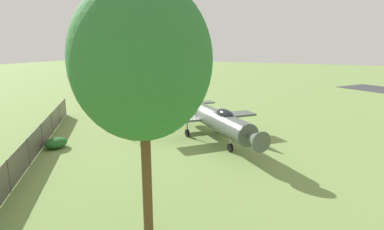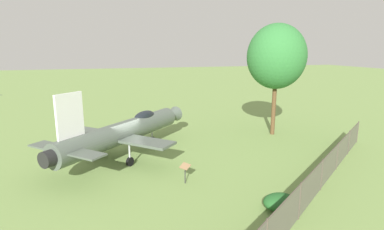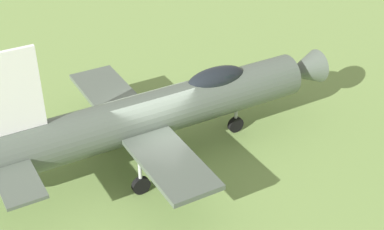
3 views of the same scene
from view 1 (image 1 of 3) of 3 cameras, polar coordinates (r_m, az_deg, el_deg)
ground_plane at (r=24.64m, az=3.21°, el=-4.30°), size 200.00×200.00×0.00m
display_jet at (r=23.84m, az=3.64°, el=-0.30°), size 10.90×11.03×5.06m
shade_tree at (r=10.72m, az=-9.09°, el=9.72°), size 5.03×4.71×9.51m
perimeter_fence at (r=23.06m, az=-26.92°, el=-4.56°), size 20.11×15.10×1.74m
shrub_near_fence at (r=24.38m, az=-23.81°, el=-4.72°), size 1.64×1.40×0.74m
info_plaque at (r=24.22m, az=-11.18°, el=-2.74°), size 0.64×0.72×1.14m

